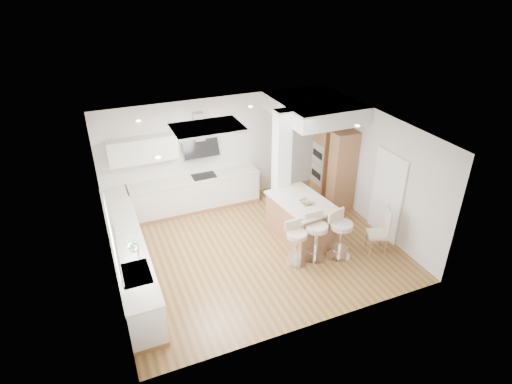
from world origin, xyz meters
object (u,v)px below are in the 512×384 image
peninsula (301,218)px  bar_stool_b (316,234)px  dining_chair (382,229)px  bar_stool_c (340,233)px  bar_stool_a (296,241)px

peninsula → bar_stool_b: size_ratio=1.55×
bar_stool_b → dining_chair: 1.51m
peninsula → bar_stool_b: (-0.11, -0.86, 0.13)m
peninsula → bar_stool_c: size_ratio=1.54×
bar_stool_b → bar_stool_c: bar_stool_c is taller
peninsula → bar_stool_c: (0.40, -1.01, 0.13)m
bar_stool_c → bar_stool_a: bearing=157.3°
bar_stool_b → bar_stool_c: 0.53m
bar_stool_a → bar_stool_c: bar_stool_c is taller
bar_stool_b → dining_chair: bar_stool_b is taller
peninsula → bar_stool_a: bearing=-130.1°
bar_stool_c → dining_chair: size_ratio=1.02×
bar_stool_a → bar_stool_b: 0.46m
bar_stool_c → dining_chair: bar_stool_c is taller
bar_stool_b → bar_stool_c: size_ratio=0.99×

